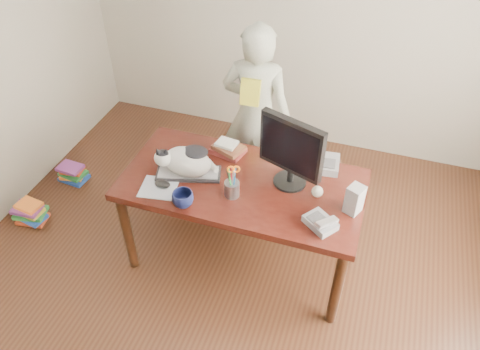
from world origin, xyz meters
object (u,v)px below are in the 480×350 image
(pen_cup, at_px, (232,187))
(baseball, at_px, (317,192))
(desk, at_px, (246,190))
(calculator, at_px, (328,164))
(coffee_mug, at_px, (183,199))
(book_pile_b, at_px, (73,173))
(cat, at_px, (185,161))
(book_pile_a, at_px, (30,213))
(person, at_px, (256,114))
(speaker, at_px, (354,199))
(keyboard, at_px, (188,173))
(monitor, at_px, (291,150))
(phone, at_px, (321,222))
(mouse, at_px, (163,184))
(book_stack, at_px, (228,149))

(pen_cup, bearing_deg, baseball, 17.77)
(desk, xyz_separation_m, calculator, (0.51, 0.25, 0.18))
(coffee_mug, distance_m, book_pile_b, 1.75)
(cat, relative_size, coffee_mug, 3.09)
(coffee_mug, height_order, book_pile_a, coffee_mug)
(coffee_mug, height_order, person, person)
(speaker, xyz_separation_m, baseball, (-0.23, 0.06, -0.06))
(keyboard, relative_size, book_pile_a, 1.69)
(pen_cup, distance_m, book_pile_a, 1.88)
(pen_cup, distance_m, book_pile_b, 1.92)
(desk, height_order, calculator, calculator)
(book_pile_b, bearing_deg, desk, -8.97)
(speaker, bearing_deg, person, 160.77)
(pen_cup, bearing_deg, monitor, 34.83)
(calculator, bearing_deg, baseball, -98.05)
(calculator, distance_m, book_pile_b, 2.34)
(desk, height_order, phone, phone)
(mouse, distance_m, baseball, 1.00)
(desk, bearing_deg, phone, -28.42)
(keyboard, bearing_deg, monitor, -5.68)
(coffee_mug, height_order, speaker, speaker)
(monitor, relative_size, baseball, 6.75)
(phone, bearing_deg, coffee_mug, -136.72)
(book_stack, bearing_deg, person, 100.94)
(speaker, bearing_deg, baseball, -171.00)
(monitor, distance_m, person, 0.88)
(baseball, height_order, calculator, baseball)
(coffee_mug, distance_m, speaker, 1.05)
(monitor, bearing_deg, keyboard, -149.15)
(book_pile_b, bearing_deg, monitor, -7.77)
(coffee_mug, distance_m, baseball, 0.85)
(keyboard, xyz_separation_m, coffee_mug, (0.08, -0.28, 0.04))
(monitor, xyz_separation_m, person, (-0.44, 0.72, -0.28))
(keyboard, relative_size, mouse, 3.98)
(mouse, xyz_separation_m, baseball, (0.97, 0.23, 0.01))
(desk, bearing_deg, book_pile_a, -170.97)
(cat, xyz_separation_m, baseball, (0.87, 0.08, -0.09))
(person, xyz_separation_m, book_pile_b, (-1.58, -0.44, -0.68))
(baseball, bearing_deg, person, 129.76)
(pen_cup, relative_size, calculator, 1.13)
(keyboard, relative_size, coffee_mug, 3.43)
(person, bearing_deg, baseball, 127.85)
(speaker, xyz_separation_m, book_stack, (-0.92, 0.31, -0.06))
(speaker, bearing_deg, monitor, -170.70)
(keyboard, distance_m, person, 0.87)
(phone, bearing_deg, book_pile_b, -157.49)
(speaker, xyz_separation_m, book_pile_b, (-2.45, 0.39, -0.78))
(phone, distance_m, speaker, 0.26)
(baseball, bearing_deg, book_pile_b, 171.58)
(desk, xyz_separation_m, keyboard, (-0.37, -0.13, 0.16))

